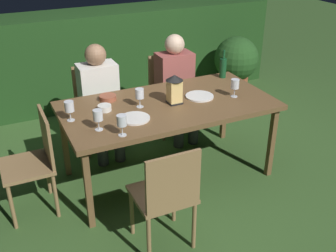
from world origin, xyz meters
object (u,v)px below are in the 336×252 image
(dining_table, at_px, (168,109))
(plate_a, at_px, (135,118))
(chair_head_near, at_px, (35,159))
(person_in_cream, at_px, (101,96))
(bowl_olives, at_px, (105,108))
(wine_glass_d, at_px, (140,94))
(wine_glass_c, at_px, (69,107))
(chair_side_right_a, at_px, (96,103))
(plate_b, at_px, (199,96))
(bowl_bread, at_px, (108,98))
(wine_glass_e, at_px, (98,116))
(wine_glass_b, at_px, (122,122))
(potted_plant_by_hedge, at_px, (236,63))
(wine_glass_a, at_px, (235,85))
(person_in_rust, at_px, (177,83))
(lantern_centerpiece, at_px, (174,88))
(chair_side_left_a, at_px, (166,194))
(green_bottle_on_table, at_px, (223,67))
(chair_side_right_b, at_px, (169,90))

(dining_table, distance_m, plate_a, 0.42)
(chair_head_near, height_order, person_in_cream, person_in_cream)
(person_in_cream, relative_size, bowl_olives, 9.77)
(chair_head_near, relative_size, wine_glass_d, 5.15)
(wine_glass_c, bearing_deg, wine_glass_d, 0.74)
(chair_side_right_a, relative_size, plate_b, 3.35)
(dining_table, bearing_deg, bowl_bread, 146.66)
(plate_a, bearing_deg, wine_glass_e, -170.12)
(chair_side_right_a, bearing_deg, wine_glass_d, -78.30)
(wine_glass_b, distance_m, potted_plant_by_hedge, 2.85)
(wine_glass_b, height_order, bowl_bread, wine_glass_b)
(wine_glass_a, distance_m, wine_glass_d, 0.89)
(plate_b, bearing_deg, chair_side_right_a, 130.92)
(wine_glass_d, distance_m, bowl_olives, 0.32)
(wine_glass_a, height_order, wine_glass_c, same)
(wine_glass_b, xyz_separation_m, bowl_bread, (0.10, 0.69, -0.09))
(wine_glass_d, xyz_separation_m, bowl_bread, (-0.21, 0.26, -0.09))
(bowl_bread, bearing_deg, potted_plant_by_hedge, 26.69)
(person_in_rust, distance_m, wine_glass_b, 1.47)
(wine_glass_a, distance_m, bowl_bread, 1.16)
(person_in_rust, relative_size, plate_a, 4.61)
(wine_glass_d, relative_size, bowl_bread, 1.09)
(dining_table, distance_m, lantern_centerpiece, 0.21)
(person_in_cream, xyz_separation_m, bowl_bread, (-0.04, -0.38, 0.14))
(plate_b, bearing_deg, potted_plant_by_hedge, 45.62)
(person_in_rust, height_order, bowl_bread, person_in_rust)
(wine_glass_e, height_order, plate_b, wine_glass_e)
(wine_glass_b, height_order, wine_glass_c, same)
(chair_head_near, relative_size, wine_glass_b, 5.15)
(chair_side_right_a, height_order, chair_side_left_a, same)
(chair_side_right_a, xyz_separation_m, person_in_cream, (0.00, -0.20, 0.15))
(green_bottle_on_table, height_order, wine_glass_d, green_bottle_on_table)
(person_in_rust, xyz_separation_m, bowl_olives, (-0.98, -0.58, 0.14))
(dining_table, bearing_deg, chair_side_right_b, 64.10)
(person_in_cream, distance_m, wine_glass_e, 0.97)
(dining_table, bearing_deg, plate_b, 1.72)
(bowl_olives, bearing_deg, chair_side_right_b, 38.45)
(chair_side_right_b, bearing_deg, wine_glass_d, -129.04)
(person_in_rust, bearing_deg, chair_side_right_b, 90.00)
(person_in_rust, relative_size, chair_head_near, 1.32)
(person_in_cream, relative_size, lantern_centerpiece, 4.34)
(plate_b, relative_size, potted_plant_by_hedge, 0.31)
(wine_glass_b, xyz_separation_m, plate_b, (0.89, 0.40, -0.11))
(green_bottle_on_table, relative_size, bowl_bread, 1.87)
(wine_glass_e, bearing_deg, bowl_bread, 65.51)
(potted_plant_by_hedge, bearing_deg, bowl_bread, -153.31)
(person_in_cream, xyz_separation_m, wine_glass_b, (-0.14, -1.07, 0.23))
(dining_table, height_order, green_bottle_on_table, green_bottle_on_table)
(chair_side_left_a, relative_size, bowl_olives, 7.40)
(person_in_cream, height_order, plate_b, person_in_cream)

